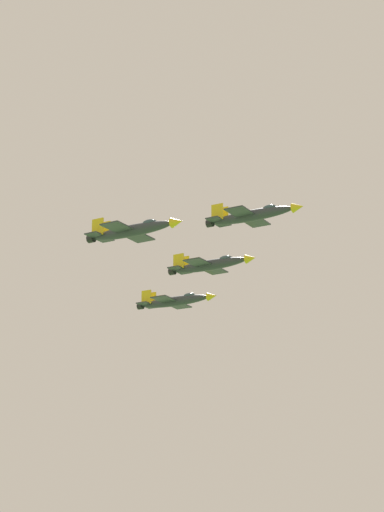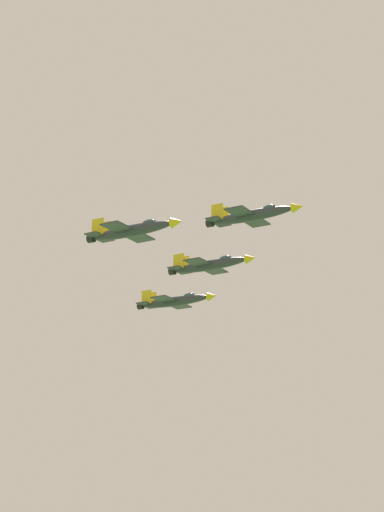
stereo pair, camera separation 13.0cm
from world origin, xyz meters
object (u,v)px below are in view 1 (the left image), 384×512
(jet_lead, at_px, (252,215))
(jet_left_outer, at_px, (175,301))
(jet_left_wingman, at_px, (210,265))
(jet_right_wingman, at_px, (132,230))

(jet_lead, bearing_deg, jet_left_outer, 139.40)
(jet_lead, relative_size, jet_left_outer, 0.98)
(jet_left_wingman, relative_size, jet_right_wingman, 0.99)
(jet_lead, distance_m, jet_right_wingman, 20.61)
(jet_left_outer, bearing_deg, jet_right_wingman, -69.69)
(jet_left_wingman, bearing_deg, jet_lead, -39.83)
(jet_lead, height_order, jet_left_wingman, jet_lead)
(jet_lead, relative_size, jet_left_wingman, 0.99)
(jet_left_wingman, height_order, jet_right_wingman, jet_left_wingman)
(jet_left_wingman, distance_m, jet_right_wingman, 26.23)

